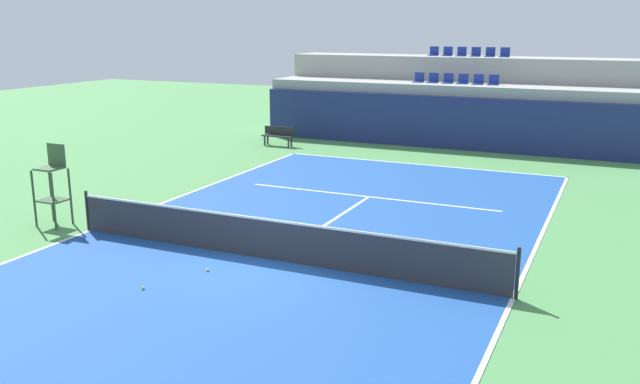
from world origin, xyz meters
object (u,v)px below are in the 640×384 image
at_px(tennis_ball_1, 143,288).
at_px(tennis_ball_0, 208,270).
at_px(tennis_net, 272,239).
at_px(umpire_chair, 52,182).
at_px(player_bench, 279,135).

bearing_deg(tennis_ball_1, tennis_ball_0, 66.70).
relative_size(tennis_net, tennis_ball_0, 167.88).
relative_size(tennis_net, umpire_chair, 5.04).
height_order(tennis_net, tennis_ball_0, tennis_net).
bearing_deg(umpire_chair, tennis_ball_1, -28.06).
xyz_separation_m(player_bench, tennis_ball_1, (5.40, -16.10, -0.46)).
distance_m(tennis_net, umpire_chair, 6.73).
bearing_deg(tennis_ball_1, umpire_chair, 151.94).
bearing_deg(tennis_net, umpire_chair, 179.52).
relative_size(umpire_chair, tennis_ball_1, 33.33).
xyz_separation_m(umpire_chair, tennis_ball_0, (5.77, -1.32, -1.14)).
bearing_deg(tennis_net, player_bench, 117.38).
bearing_deg(player_bench, umpire_chair, -88.96).
height_order(tennis_ball_0, tennis_ball_1, same).
bearing_deg(tennis_ball_1, tennis_net, 60.20).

